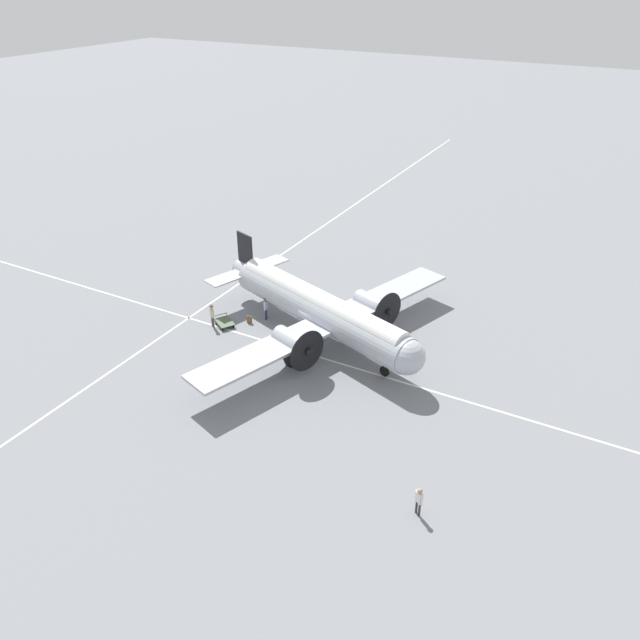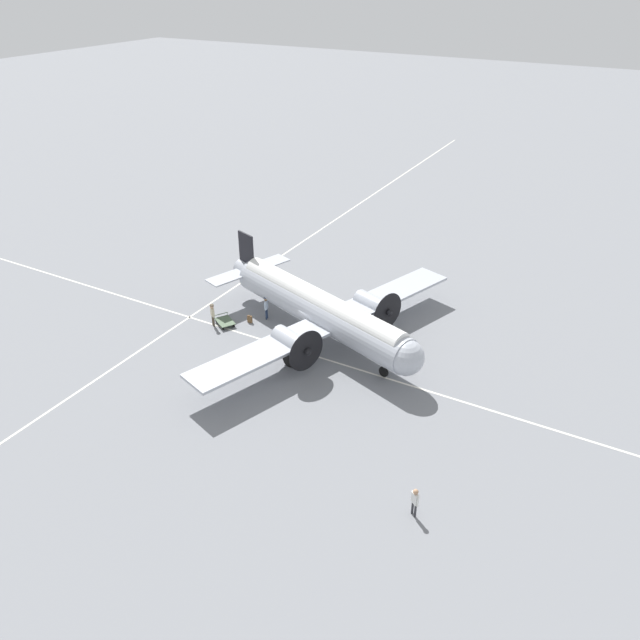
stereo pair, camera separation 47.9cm
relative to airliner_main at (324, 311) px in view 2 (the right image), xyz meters
name	(u,v)px [view 2 (the right image)]	position (x,y,z in m)	size (l,w,h in m)	color
ground_plane	(320,339)	(-0.37, 0.12, -2.45)	(300.00, 300.00, 0.00)	slate
apron_line_eastwest	(305,353)	(-0.37, -1.97, -2.44)	(120.00, 0.16, 0.01)	silver
apron_line_northsouth	(207,306)	(-10.60, 0.12, -2.44)	(0.16, 120.00, 0.01)	silver
airliner_main	(324,311)	(0.00, 0.00, 0.00)	(18.44, 22.05, 5.54)	#ADB2BC
crew_foreground	(415,500)	(11.63, -11.93, -1.41)	(0.50, 0.37, 1.69)	#2D2D33
passenger_boarding	(266,305)	(-5.34, 0.74, -1.29)	(0.39, 0.59, 1.84)	navy
ramp_agent	(212,313)	(-8.21, -2.09, -1.33)	(0.52, 0.41, 1.78)	#473D2D
suitcase_near_door	(250,319)	(-6.13, -0.35, -2.17)	(0.37, 0.16, 0.60)	brown
baggage_cart	(225,321)	(-7.56, -1.54, -2.18)	(1.94, 1.77, 0.56)	#4C6047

